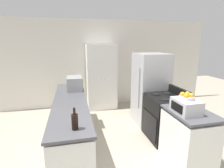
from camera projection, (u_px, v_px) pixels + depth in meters
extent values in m
cube|color=silver|center=(100.00, 64.00, 5.37)|extent=(7.00, 0.06, 2.60)
cube|color=silver|center=(71.00, 124.00, 3.35)|extent=(0.58, 2.72, 0.83)
cube|color=#4C4C51|center=(70.00, 101.00, 3.24)|extent=(0.60, 2.78, 0.04)
cube|color=silver|center=(188.00, 140.00, 2.82)|extent=(0.58, 0.79, 0.83)
cube|color=#4C4C51|center=(191.00, 113.00, 2.71)|extent=(0.60, 0.81, 0.04)
cube|color=white|center=(102.00, 77.00, 5.15)|extent=(0.86, 0.53, 1.90)
sphere|color=#B2B2B7|center=(102.00, 79.00, 4.88)|extent=(0.03, 0.03, 0.03)
sphere|color=#B2B2B7|center=(105.00, 79.00, 4.90)|extent=(0.03, 0.03, 0.03)
cube|color=black|center=(164.00, 118.00, 3.57)|extent=(0.64, 0.73, 0.91)
cube|color=black|center=(149.00, 124.00, 3.52)|extent=(0.02, 0.64, 0.50)
cube|color=black|center=(179.00, 92.00, 3.50)|extent=(0.06, 0.69, 0.16)
cylinder|color=black|center=(164.00, 99.00, 3.26)|extent=(0.17, 0.17, 0.01)
cylinder|color=black|center=(156.00, 94.00, 3.60)|extent=(0.17, 0.17, 0.01)
cylinder|color=black|center=(177.00, 98.00, 3.32)|extent=(0.17, 0.17, 0.01)
cylinder|color=black|center=(167.00, 93.00, 3.65)|extent=(0.17, 0.17, 0.01)
cube|color=#B7B7BC|center=(150.00, 89.00, 4.22)|extent=(0.71, 0.76, 1.70)
cylinder|color=gray|center=(139.00, 89.00, 3.92)|extent=(0.02, 0.02, 0.94)
cube|color=#939399|center=(75.00, 83.00, 3.92)|extent=(0.33, 0.49, 0.30)
cube|color=black|center=(82.00, 83.00, 3.93)|extent=(0.01, 0.30, 0.21)
cylinder|color=black|center=(75.00, 122.00, 2.14)|extent=(0.08, 0.08, 0.20)
cylinder|color=black|center=(74.00, 111.00, 2.11)|extent=(0.03, 0.03, 0.08)
cube|color=#B2B2B7|center=(186.00, 106.00, 2.63)|extent=(0.31, 0.41, 0.21)
cube|color=black|center=(177.00, 107.00, 2.60)|extent=(0.01, 0.29, 0.13)
cylinder|color=silver|center=(186.00, 98.00, 2.62)|extent=(0.22, 0.22, 0.05)
sphere|color=orange|center=(187.00, 94.00, 2.66)|extent=(0.08, 0.08, 0.08)
sphere|color=orange|center=(182.00, 94.00, 2.64)|extent=(0.08, 0.08, 0.08)
sphere|color=orange|center=(186.00, 96.00, 2.56)|extent=(0.08, 0.08, 0.08)
sphere|color=orange|center=(191.00, 96.00, 2.58)|extent=(0.08, 0.08, 0.08)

